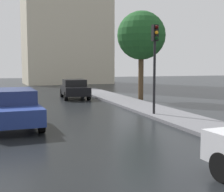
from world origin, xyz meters
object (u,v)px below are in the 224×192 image
object	(u,v)px
car_blue_near_kerb	(14,107)
street_tree_near	(141,36)
car_black_far_ahead	(75,89)
traffic_light	(155,52)

from	to	relation	value
car_blue_near_kerb	street_tree_near	bearing A→B (deg)	-144.67
car_blue_near_kerb	car_black_far_ahead	distance (m)	10.49
car_black_far_ahead	traffic_light	xyz separation A→B (m)	(1.93, -9.15, 2.31)
car_black_far_ahead	car_blue_near_kerb	bearing A→B (deg)	-111.46
car_black_far_ahead	traffic_light	world-z (taller)	traffic_light
car_blue_near_kerb	car_black_far_ahead	xyz separation A→B (m)	(4.40, 9.52, -0.05)
traffic_light	car_black_far_ahead	bearing A→B (deg)	101.94
car_blue_near_kerb	car_black_far_ahead	size ratio (longest dim) A/B	1.15
car_blue_near_kerb	car_black_far_ahead	bearing A→B (deg)	-117.98
car_blue_near_kerb	traffic_light	size ratio (longest dim) A/B	1.09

